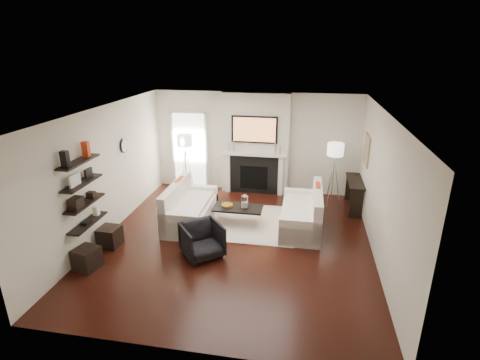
% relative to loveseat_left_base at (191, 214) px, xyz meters
% --- Properties ---
extents(room_envelope, '(6.00, 6.00, 6.00)m').
position_rel_loveseat_left_base_xyz_m(room_envelope, '(1.15, -0.69, 1.14)').
color(room_envelope, black).
rests_on(room_envelope, ground).
extents(chimney_breast, '(1.80, 0.25, 2.70)m').
position_rel_loveseat_left_base_xyz_m(chimney_breast, '(1.15, 2.19, 1.14)').
color(chimney_breast, silver).
rests_on(chimney_breast, floor).
extents(fireplace_surround, '(1.30, 0.02, 1.04)m').
position_rel_loveseat_left_base_xyz_m(fireplace_surround, '(1.15, 2.05, 0.31)').
color(fireplace_surround, black).
rests_on(fireplace_surround, floor).
extents(firebox, '(0.75, 0.02, 0.65)m').
position_rel_loveseat_left_base_xyz_m(firebox, '(1.15, 2.05, 0.24)').
color(firebox, black).
rests_on(firebox, floor).
extents(mantel_pilaster_l, '(0.12, 0.08, 1.10)m').
position_rel_loveseat_left_base_xyz_m(mantel_pilaster_l, '(0.43, 2.02, 0.34)').
color(mantel_pilaster_l, white).
rests_on(mantel_pilaster_l, floor).
extents(mantel_pilaster_r, '(0.12, 0.08, 1.10)m').
position_rel_loveseat_left_base_xyz_m(mantel_pilaster_r, '(1.87, 2.02, 0.34)').
color(mantel_pilaster_r, white).
rests_on(mantel_pilaster_r, floor).
extents(mantel_shelf, '(1.70, 0.18, 0.07)m').
position_rel_loveseat_left_base_xyz_m(mantel_shelf, '(1.15, 2.00, 0.91)').
color(mantel_shelf, white).
rests_on(mantel_shelf, chimney_breast).
extents(tv_body, '(1.20, 0.06, 0.70)m').
position_rel_loveseat_left_base_xyz_m(tv_body, '(1.15, 2.03, 1.57)').
color(tv_body, black).
rests_on(tv_body, chimney_breast).
extents(tv_screen, '(1.10, 0.00, 0.62)m').
position_rel_loveseat_left_base_xyz_m(tv_screen, '(1.15, 1.99, 1.57)').
color(tv_screen, '#BF723F').
rests_on(tv_screen, tv_body).
extents(candlestick_l_tall, '(0.04, 0.04, 0.30)m').
position_rel_loveseat_left_base_xyz_m(candlestick_l_tall, '(0.60, 2.01, 1.09)').
color(candlestick_l_tall, silver).
rests_on(candlestick_l_tall, mantel_shelf).
extents(candlestick_l_short, '(0.04, 0.04, 0.24)m').
position_rel_loveseat_left_base_xyz_m(candlestick_l_short, '(0.47, 2.01, 1.06)').
color(candlestick_l_short, silver).
rests_on(candlestick_l_short, mantel_shelf).
extents(candlestick_r_tall, '(0.04, 0.04, 0.30)m').
position_rel_loveseat_left_base_xyz_m(candlestick_r_tall, '(1.70, 2.01, 1.09)').
color(candlestick_r_tall, silver).
rests_on(candlestick_r_tall, mantel_shelf).
extents(candlestick_r_short, '(0.04, 0.04, 0.24)m').
position_rel_loveseat_left_base_xyz_m(candlestick_r_short, '(1.83, 2.01, 1.06)').
color(candlestick_r_short, silver).
rests_on(candlestick_r_short, mantel_shelf).
extents(hallway_panel, '(0.90, 0.02, 2.10)m').
position_rel_loveseat_left_base_xyz_m(hallway_panel, '(-0.70, 2.29, 0.84)').
color(hallway_panel, white).
rests_on(hallway_panel, floor).
extents(door_trim_l, '(0.06, 0.06, 2.16)m').
position_rel_loveseat_left_base_xyz_m(door_trim_l, '(-1.18, 2.27, 0.84)').
color(door_trim_l, white).
rests_on(door_trim_l, floor).
extents(door_trim_r, '(0.06, 0.06, 2.16)m').
position_rel_loveseat_left_base_xyz_m(door_trim_r, '(-0.22, 2.27, 0.84)').
color(door_trim_r, white).
rests_on(door_trim_r, floor).
extents(door_trim_top, '(1.02, 0.06, 0.06)m').
position_rel_loveseat_left_base_xyz_m(door_trim_top, '(-0.70, 2.27, 1.92)').
color(door_trim_top, white).
rests_on(door_trim_top, wall_back).
extents(rug, '(2.60, 2.00, 0.01)m').
position_rel_loveseat_left_base_xyz_m(rug, '(1.08, 0.25, -0.20)').
color(rug, beige).
rests_on(rug, floor).
extents(loveseat_left_base, '(0.85, 1.80, 0.42)m').
position_rel_loveseat_left_base_xyz_m(loveseat_left_base, '(0.00, 0.00, 0.00)').
color(loveseat_left_base, white).
rests_on(loveseat_left_base, floor).
extents(loveseat_left_back, '(0.18, 1.80, 0.80)m').
position_rel_loveseat_left_base_xyz_m(loveseat_left_back, '(-0.33, 0.00, 0.32)').
color(loveseat_left_back, white).
rests_on(loveseat_left_back, floor).
extents(loveseat_left_arm_n, '(0.85, 0.18, 0.60)m').
position_rel_loveseat_left_base_xyz_m(loveseat_left_arm_n, '(0.00, -0.81, 0.09)').
color(loveseat_left_arm_n, white).
rests_on(loveseat_left_arm_n, floor).
extents(loveseat_left_arm_s, '(0.85, 0.18, 0.60)m').
position_rel_loveseat_left_base_xyz_m(loveseat_left_arm_s, '(0.00, 0.81, 0.09)').
color(loveseat_left_arm_s, white).
rests_on(loveseat_left_arm_s, floor).
extents(loveseat_left_cushion, '(0.63, 1.44, 0.10)m').
position_rel_loveseat_left_base_xyz_m(loveseat_left_cushion, '(0.05, 0.00, 0.26)').
color(loveseat_left_cushion, white).
rests_on(loveseat_left_cushion, loveseat_left_base).
extents(pillow_left_orange, '(0.10, 0.42, 0.42)m').
position_rel_loveseat_left_base_xyz_m(pillow_left_orange, '(-0.33, 0.30, 0.52)').
color(pillow_left_orange, '#BB3617').
rests_on(pillow_left_orange, loveseat_left_cushion).
extents(pillow_left_charcoal, '(0.10, 0.40, 0.40)m').
position_rel_loveseat_left_base_xyz_m(pillow_left_charcoal, '(-0.33, -0.30, 0.51)').
color(pillow_left_charcoal, black).
rests_on(pillow_left_charcoal, loveseat_left_cushion).
extents(loveseat_right_base, '(0.85, 1.80, 0.42)m').
position_rel_loveseat_left_base_xyz_m(loveseat_right_base, '(2.47, 0.18, 0.00)').
color(loveseat_right_base, white).
rests_on(loveseat_right_base, floor).
extents(loveseat_right_back, '(0.18, 1.80, 0.80)m').
position_rel_loveseat_left_base_xyz_m(loveseat_right_back, '(2.81, 0.18, 0.32)').
color(loveseat_right_back, white).
rests_on(loveseat_right_back, floor).
extents(loveseat_right_arm_n, '(0.85, 0.18, 0.60)m').
position_rel_loveseat_left_base_xyz_m(loveseat_right_arm_n, '(2.47, -0.63, 0.09)').
color(loveseat_right_arm_n, white).
rests_on(loveseat_right_arm_n, floor).
extents(loveseat_right_arm_s, '(0.85, 0.18, 0.60)m').
position_rel_loveseat_left_base_xyz_m(loveseat_right_arm_s, '(2.47, 0.99, 0.09)').
color(loveseat_right_arm_s, white).
rests_on(loveseat_right_arm_s, floor).
extents(loveseat_right_cushion, '(0.63, 1.44, 0.10)m').
position_rel_loveseat_left_base_xyz_m(loveseat_right_cushion, '(2.42, 0.18, 0.26)').
color(loveseat_right_cushion, white).
rests_on(loveseat_right_cushion, loveseat_right_base).
extents(pillow_right_orange, '(0.10, 0.42, 0.42)m').
position_rel_loveseat_left_base_xyz_m(pillow_right_orange, '(2.81, 0.48, 0.52)').
color(pillow_right_orange, '#BB3617').
rests_on(pillow_right_orange, loveseat_right_cushion).
extents(pillow_right_charcoal, '(0.10, 0.40, 0.40)m').
position_rel_loveseat_left_base_xyz_m(pillow_right_charcoal, '(2.81, -0.12, 0.51)').
color(pillow_right_charcoal, black).
rests_on(pillow_right_charcoal, loveseat_right_cushion).
extents(coffee_table, '(1.10, 0.55, 0.04)m').
position_rel_loveseat_left_base_xyz_m(coffee_table, '(1.07, 0.12, 0.19)').
color(coffee_table, black).
rests_on(coffee_table, floor).
extents(coffee_leg_nw, '(0.02, 0.02, 0.38)m').
position_rel_loveseat_left_base_xyz_m(coffee_leg_nw, '(0.57, -0.10, -0.02)').
color(coffee_leg_nw, silver).
rests_on(coffee_leg_nw, floor).
extents(coffee_leg_ne, '(0.02, 0.02, 0.38)m').
position_rel_loveseat_left_base_xyz_m(coffee_leg_ne, '(1.57, -0.10, -0.02)').
color(coffee_leg_ne, silver).
rests_on(coffee_leg_ne, floor).
extents(coffee_leg_sw, '(0.02, 0.02, 0.38)m').
position_rel_loveseat_left_base_xyz_m(coffee_leg_sw, '(0.57, 0.34, -0.02)').
color(coffee_leg_sw, silver).
rests_on(coffee_leg_sw, floor).
extents(coffee_leg_se, '(0.02, 0.02, 0.38)m').
position_rel_loveseat_left_base_xyz_m(coffee_leg_se, '(1.57, 0.34, -0.02)').
color(coffee_leg_se, silver).
rests_on(coffee_leg_se, floor).
extents(hurricane_glass, '(0.16, 0.16, 0.29)m').
position_rel_loveseat_left_base_xyz_m(hurricane_glass, '(1.22, 0.12, 0.35)').
color(hurricane_glass, white).
rests_on(hurricane_glass, coffee_table).
extents(hurricane_candle, '(0.09, 0.09, 0.14)m').
position_rel_loveseat_left_base_xyz_m(hurricane_candle, '(1.22, 0.12, 0.29)').
color(hurricane_candle, white).
rests_on(hurricane_candle, coffee_table).
extents(copper_bowl, '(0.26, 0.26, 0.04)m').
position_rel_loveseat_left_base_xyz_m(copper_bowl, '(0.82, 0.12, 0.24)').
color(copper_bowl, '#AD751C').
rests_on(copper_bowl, coffee_table).
extents(armchair, '(0.97, 0.96, 0.73)m').
position_rel_loveseat_left_base_xyz_m(armchair, '(0.64, -1.32, 0.15)').
color(armchair, black).
rests_on(armchair, floor).
extents(lamp_left_post, '(0.02, 0.02, 1.20)m').
position_rel_loveseat_left_base_xyz_m(lamp_left_post, '(-0.70, 1.87, 0.39)').
color(lamp_left_post, silver).
rests_on(lamp_left_post, floor).
extents(lamp_left_shade, '(0.40, 0.40, 0.30)m').
position_rel_loveseat_left_base_xyz_m(lamp_left_shade, '(-0.70, 1.87, 1.24)').
color(lamp_left_shade, white).
rests_on(lamp_left_shade, lamp_left_post).
extents(lamp_left_leg_a, '(0.25, 0.02, 1.23)m').
position_rel_loveseat_left_base_xyz_m(lamp_left_leg_a, '(-0.59, 1.87, 0.39)').
color(lamp_left_leg_a, silver).
rests_on(lamp_left_leg_a, floor).
extents(lamp_left_leg_b, '(0.14, 0.22, 1.23)m').
position_rel_loveseat_left_base_xyz_m(lamp_left_leg_b, '(-0.75, 1.97, 0.39)').
color(lamp_left_leg_b, silver).
rests_on(lamp_left_leg_b, floor).
extents(lamp_left_leg_c, '(0.14, 0.22, 1.23)m').
position_rel_loveseat_left_base_xyz_m(lamp_left_leg_c, '(-0.75, 1.78, 0.39)').
color(lamp_left_leg_c, silver).
rests_on(lamp_left_leg_c, floor).
extents(lamp_right_post, '(0.02, 0.02, 1.20)m').
position_rel_loveseat_left_base_xyz_m(lamp_right_post, '(3.20, 1.64, 0.39)').
color(lamp_right_post, silver).
rests_on(lamp_right_post, floor).
extents(lamp_right_shade, '(0.40, 0.40, 0.30)m').
position_rel_loveseat_left_base_xyz_m(lamp_right_shade, '(3.20, 1.64, 1.24)').
color(lamp_right_shade, white).
rests_on(lamp_right_shade, lamp_right_post).
extents(lamp_right_leg_a, '(0.25, 0.02, 1.23)m').
position_rel_loveseat_left_base_xyz_m(lamp_right_leg_a, '(3.31, 1.64, 0.39)').
color(lamp_right_leg_a, silver).
rests_on(lamp_right_leg_a, floor).
extents(lamp_right_leg_b, '(0.14, 0.22, 1.23)m').
position_rel_loveseat_left_base_xyz_m(lamp_right_leg_b, '(3.15, 1.74, 0.39)').
color(lamp_right_leg_b, silver).
rests_on(lamp_right_leg_b, floor).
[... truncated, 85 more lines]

